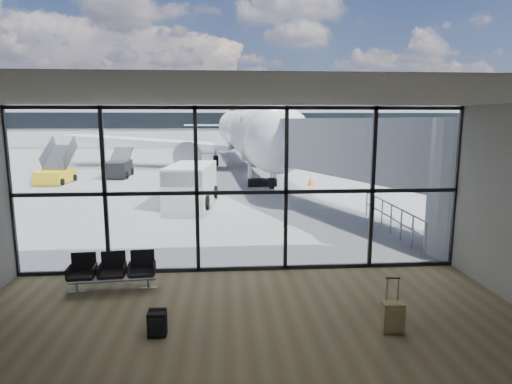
{
  "coord_description": "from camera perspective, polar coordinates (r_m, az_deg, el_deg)",
  "views": [
    {
      "loc": [
        -0.45,
        -11.33,
        4.13
      ],
      "look_at": [
        0.61,
        3.0,
        1.7
      ],
      "focal_mm": 30.0,
      "sensor_mm": 36.0,
      "label": 1
    }
  ],
  "objects": [
    {
      "name": "traffic_cone_a",
      "position": [
        21.69,
        -8.37,
        -0.77
      ],
      "size": [
        0.38,
        0.38,
        0.55
      ],
      "color": "#FF350D",
      "rests_on": "ground"
    },
    {
      "name": "backpack",
      "position": [
        8.81,
        -13.06,
        -16.76
      ],
      "size": [
        0.36,
        0.33,
        0.53
      ],
      "rotation": [
        0.0,
        0.0,
        -0.02
      ],
      "color": "black",
      "rests_on": "ground"
    },
    {
      "name": "traffic_cone_b",
      "position": [
        24.94,
        -8.67,
        0.63
      ],
      "size": [
        0.42,
        0.42,
        0.59
      ],
      "color": "orange",
      "rests_on": "ground"
    },
    {
      "name": "lounge_shell",
      "position": [
        6.72,
        -0.27,
        -3.13
      ],
      "size": [
        12.02,
        8.01,
        4.51
      ],
      "color": "brown",
      "rests_on": "ground"
    },
    {
      "name": "tree_2",
      "position": [
        89.48,
        -25.97,
        9.79
      ],
      "size": [
        6.27,
        6.27,
        9.03
      ],
      "color": "#382619",
      "rests_on": "ground"
    },
    {
      "name": "tree_4",
      "position": [
        85.84,
        -18.37,
        9.89
      ],
      "size": [
        5.61,
        5.61,
        8.07
      ],
      "color": "#382619",
      "rests_on": "ground"
    },
    {
      "name": "tree_1",
      "position": [
        91.83,
        -29.46,
        9.1
      ],
      "size": [
        5.61,
        5.61,
        8.07
      ],
      "color": "#382619",
      "rests_on": "ground"
    },
    {
      "name": "jet_bridge",
      "position": [
        19.22,
        12.0,
        5.32
      ],
      "size": [
        8.0,
        16.5,
        4.33
      ],
      "color": "#999C9E",
      "rests_on": "ground"
    },
    {
      "name": "traffic_cone_c",
      "position": [
        27.38,
        7.3,
        1.45
      ],
      "size": [
        0.41,
        0.41,
        0.59
      ],
      "color": "orange",
      "rests_on": "ground"
    },
    {
      "name": "tree_3",
      "position": [
        87.46,
        -22.21,
        9.25
      ],
      "size": [
        4.95,
        4.95,
        7.12
      ],
      "color": "#382619",
      "rests_on": "ground"
    },
    {
      "name": "tree_5",
      "position": [
        84.61,
        -14.38,
        10.51
      ],
      "size": [
        6.27,
        6.27,
        9.03
      ],
      "color": "#382619",
      "rests_on": "ground"
    },
    {
      "name": "glass_curtain_wall",
      "position": [
        11.5,
        -1.93,
        0.18
      ],
      "size": [
        12.1,
        0.12,
        4.5
      ],
      "color": "white",
      "rests_on": "ground"
    },
    {
      "name": "mobile_stairs",
      "position": [
        31.14,
        -25.13,
        2.16
      ],
      "size": [
        1.96,
        3.5,
        2.41
      ],
      "rotation": [
        0.0,
        0.0,
        -0.05
      ],
      "color": "yellow",
      "rests_on": "ground"
    },
    {
      "name": "suitcase",
      "position": [
        9.09,
        17.8,
        -15.61
      ],
      "size": [
        0.42,
        0.32,
        1.09
      ],
      "rotation": [
        0.0,
        0.0,
        -0.08
      ],
      "color": "olive",
      "rests_on": "ground"
    },
    {
      "name": "seating_row",
      "position": [
        11.25,
        -18.53,
        -9.7
      ],
      "size": [
        2.06,
        0.73,
        0.92
      ],
      "rotation": [
        0.0,
        0.0,
        0.08
      ],
      "color": "gray",
      "rests_on": "ground"
    },
    {
      "name": "airliner",
      "position": [
        39.91,
        -1.36,
        7.97
      ],
      "size": [
        32.77,
        37.99,
        9.78
      ],
      "rotation": [
        0.0,
        0.0,
        0.06
      ],
      "color": "white",
      "rests_on": "ground"
    },
    {
      "name": "apron_railing",
      "position": [
        16.38,
        17.57,
        -2.86
      ],
      "size": [
        0.06,
        5.46,
        1.11
      ],
      "color": "gray",
      "rests_on": "ground"
    },
    {
      "name": "service_van",
      "position": [
        21.31,
        -8.73,
        1.06
      ],
      "size": [
        2.59,
        4.68,
        1.95
      ],
      "rotation": [
        0.0,
        0.0,
        -0.11
      ],
      "color": "silver",
      "rests_on": "ground"
    },
    {
      "name": "belt_loader",
      "position": [
        32.89,
        -17.86,
        3.12
      ],
      "size": [
        1.88,
        4.42,
        2.01
      ],
      "rotation": [
        0.0,
        0.0,
        0.04
      ],
      "color": "black",
      "rests_on": "ground"
    },
    {
      "name": "far_terminal",
      "position": [
        73.31,
        -4.4,
        9.66
      ],
      "size": [
        80.0,
        12.2,
        11.0
      ],
      "color": "#B6B5B1",
      "rests_on": "ground"
    },
    {
      "name": "ground",
      "position": [
        51.5,
        -3.73,
        5.0
      ],
      "size": [
        220.0,
        220.0,
        0.0
      ],
      "primitive_type": "plane",
      "color": "slate",
      "rests_on": "ground"
    }
  ]
}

